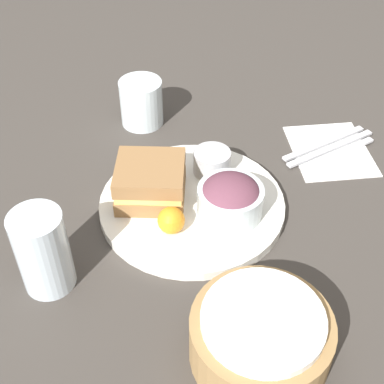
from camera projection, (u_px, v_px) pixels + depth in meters
name	position (u px, v px, depth m)	size (l,w,h in m)	color
ground_plane	(192.00, 208.00, 0.87)	(4.00, 4.00, 0.00)	#3D3833
plate	(192.00, 205.00, 0.87)	(0.30, 0.30, 0.02)	white
sandwich	(151.00, 182.00, 0.85)	(0.12, 0.12, 0.06)	olive
salad_bowl	(230.00, 198.00, 0.82)	(0.10, 0.10, 0.07)	silver
dressing_cup	(212.00, 162.00, 0.90)	(0.06, 0.06, 0.04)	#B7B7BC
orange_wedge	(171.00, 220.00, 0.80)	(0.04, 0.04, 0.04)	orange
drink_glass	(43.00, 251.00, 0.72)	(0.07, 0.07, 0.13)	silver
bread_basket	(261.00, 337.00, 0.65)	(0.18, 0.18, 0.08)	#997547
napkin	(330.00, 150.00, 0.98)	(0.14, 0.16, 0.00)	white
fork	(324.00, 143.00, 0.99)	(0.19, 0.01, 0.01)	silver
knife	(331.00, 148.00, 0.98)	(0.20, 0.01, 0.01)	silver
spoon	(337.00, 153.00, 0.97)	(0.17, 0.01, 0.01)	silver
water_glass	(141.00, 102.00, 1.03)	(0.08, 0.08, 0.09)	silver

